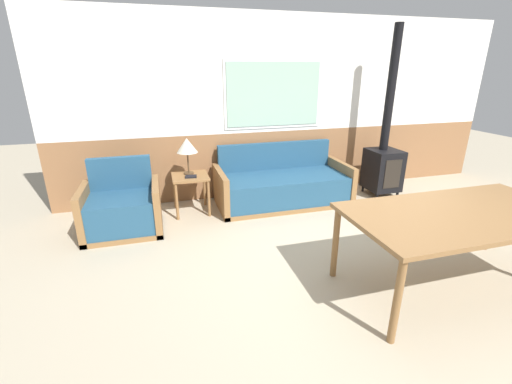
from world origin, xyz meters
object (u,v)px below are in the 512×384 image
at_px(side_table, 191,182).
at_px(table_lamp, 187,146).
at_px(armchair, 123,210).
at_px(dining_table, 462,218).
at_px(couch, 282,186).
at_px(wood_stove, 384,157).

bearing_deg(side_table, table_lamp, 94.92).
xyz_separation_m(armchair, side_table, (0.89, 0.36, 0.17)).
bearing_deg(dining_table, couch, 107.71).
height_order(dining_table, wood_stove, wood_stove).
distance_m(side_table, dining_table, 3.26).
height_order(table_lamp, dining_table, table_lamp).
relative_size(armchair, wood_stove, 0.36).
bearing_deg(couch, armchair, -171.17).
height_order(couch, dining_table, couch).
height_order(armchair, dining_table, armchair).
bearing_deg(wood_stove, couch, 176.87).
xyz_separation_m(side_table, table_lamp, (-0.01, 0.09, 0.50)).
bearing_deg(couch, side_table, 179.35).
relative_size(side_table, dining_table, 0.27).
xyz_separation_m(couch, wood_stove, (1.65, -0.09, 0.36)).
height_order(couch, table_lamp, table_lamp).
bearing_deg(armchair, side_table, 11.11).
bearing_deg(couch, dining_table, -72.29).
relative_size(dining_table, wood_stove, 0.80).
relative_size(side_table, wood_stove, 0.21).
distance_m(couch, dining_table, 2.59).
bearing_deg(dining_table, side_table, 131.11).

